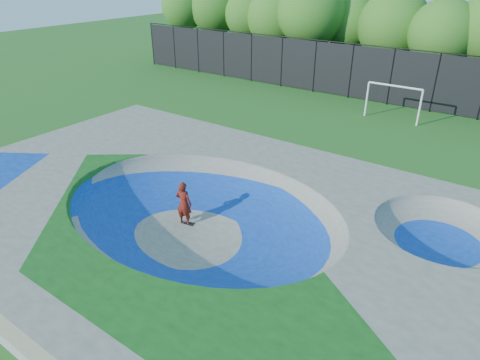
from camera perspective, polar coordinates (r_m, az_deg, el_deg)
The scene contains 7 objects.
ground at distance 16.24m, azimuth -5.20°, elevation -7.70°, with size 120.00×120.00×0.00m, color #1D5718.
skate_deck at distance 15.83m, azimuth -5.31°, elevation -5.46°, with size 22.00×14.00×1.50m, color gray.
skater at distance 16.68m, azimuth -7.51°, elevation -3.11°, with size 0.67×0.44×1.83m, color red.
skateboard at distance 17.14m, azimuth -7.33°, elevation -5.69°, with size 0.78×0.22×0.05m, color black.
soccer_goal at distance 29.56m, azimuth 19.81°, elevation 10.49°, with size 3.54×0.12×2.34m.
fence at distance 33.02m, azimuth 19.52°, elevation 12.97°, with size 48.09×0.09×4.04m.
treeline at distance 37.70m, azimuth 21.90°, elevation 18.65°, with size 52.05×7.97×8.46m.
Camera 1 is at (8.93, -9.99, 9.18)m, focal length 32.00 mm.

